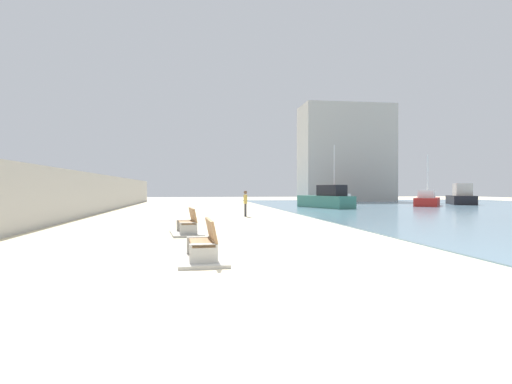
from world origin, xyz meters
TOP-DOWN VIEW (x-y plane):
  - ground_plane at (0.00, 18.00)m, footprint 120.00×120.00m
  - seawall at (-7.50, 18.00)m, footprint 0.80×64.00m
  - bench_near at (-0.49, 1.25)m, footprint 1.22×2.16m
  - bench_far at (-0.95, 7.10)m, footprint 1.34×2.22m
  - person_walking at (2.35, 16.75)m, footprint 0.26×0.51m
  - boat_mid_bay at (26.99, 32.20)m, footprint 3.78×5.05m
  - boat_outer at (10.52, 26.56)m, footprint 3.65×6.36m
  - boat_distant at (21.41, 29.25)m, footprint 4.87×5.87m
  - boat_far_right at (15.68, 39.33)m, footprint 2.45×8.05m
  - harbor_building at (19.39, 46.00)m, footprint 12.00×6.00m

SIDE VIEW (x-z plane):
  - ground_plane at x=0.00m, z-range 0.00..0.00m
  - bench_near at x=-0.49m, z-range -0.26..0.72m
  - bench_far at x=-0.95m, z-range -0.26..0.72m
  - boat_distant at x=21.41m, z-range -1.90..3.12m
  - boat_far_right at x=15.68m, z-range -2.67..4.20m
  - boat_outer at x=10.52m, z-range -0.21..1.76m
  - boat_mid_bay at x=26.99m, z-range -0.27..1.93m
  - person_walking at x=2.35m, z-range 0.12..1.70m
  - seawall at x=-7.50m, z-range 0.00..2.68m
  - harbor_building at x=19.39m, z-range 0.00..12.80m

